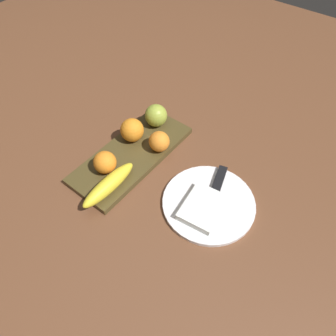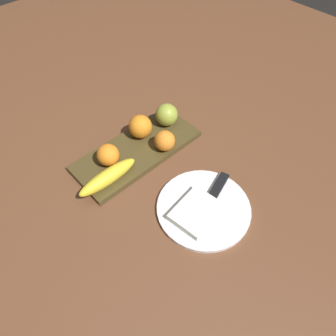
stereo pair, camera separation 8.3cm
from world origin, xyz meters
name	(u,v)px [view 1 (the left image)]	position (x,y,z in m)	size (l,w,h in m)	color
ground_plane	(134,143)	(0.00, 0.00, 0.00)	(2.40, 2.40, 0.00)	brown
fruit_tray	(132,154)	(0.04, 0.03, 0.01)	(0.38, 0.16, 0.02)	#493C1E
apple	(156,115)	(-0.09, 0.01, 0.05)	(0.07, 0.07, 0.07)	#98A939
banana	(109,185)	(0.18, 0.08, 0.04)	(0.18, 0.04, 0.04)	yellow
orange_near_apple	(159,141)	(-0.02, 0.09, 0.05)	(0.06, 0.06, 0.06)	orange
orange_near_banana	(105,162)	(0.14, 0.02, 0.05)	(0.06, 0.06, 0.06)	orange
orange_center	(130,131)	(0.00, 0.00, 0.05)	(0.07, 0.07, 0.07)	orange
dinner_plate	(209,203)	(0.04, 0.30, 0.01)	(0.24, 0.24, 0.01)	white
folded_napkin	(203,208)	(0.08, 0.30, 0.02)	(0.12, 0.09, 0.02)	white
knife	(218,184)	(-0.01, 0.29, 0.02)	(0.18, 0.07, 0.01)	silver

